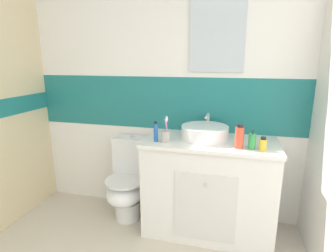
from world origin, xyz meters
TOP-DOWN VIEW (x-y plane):
  - wall_back_tiled at (0.01, 2.45)m, footprint 3.20×0.20m
  - vanity_cabinet at (0.49, 2.13)m, footprint 1.11×0.56m
  - sink_basin at (0.43, 2.16)m, footprint 0.40×0.44m
  - toilet at (-0.28, 2.16)m, footprint 0.37×0.50m
  - toothbrush_cup at (0.13, 1.99)m, footprint 0.07×0.07m
  - soap_dispenser at (0.81, 1.98)m, footprint 0.06×0.06m
  - lotion_bottle_short at (0.89, 1.97)m, footprint 0.05×0.05m
  - mouthwash_bottle at (0.72, 1.98)m, footprint 0.07×0.07m
  - toothpaste_tube_upright at (0.05, 1.98)m, footprint 0.04×0.04m

SIDE VIEW (x-z plane):
  - toilet at x=-0.28m, z-range -0.03..0.76m
  - vanity_cabinet at x=0.49m, z-range 0.00..0.85m
  - lotion_bottle_short at x=0.89m, z-range 0.85..0.95m
  - toothbrush_cup at x=0.13m, z-range 0.80..1.01m
  - soap_dispenser at x=0.81m, z-range 0.83..0.99m
  - sink_basin at x=0.43m, z-range 0.82..1.00m
  - toothpaste_tube_upright at x=0.05m, z-range 0.85..1.02m
  - mouthwash_bottle at x=0.72m, z-range 0.85..1.03m
  - wall_back_tiled at x=0.01m, z-range 0.01..2.51m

